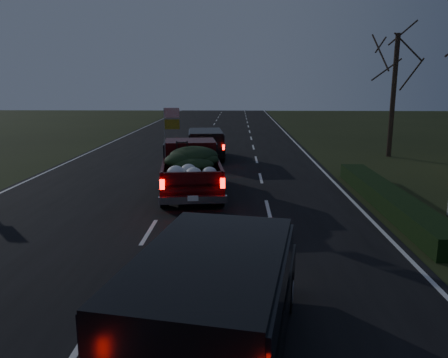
# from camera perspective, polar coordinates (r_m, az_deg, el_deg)

# --- Properties ---
(ground) EXTENTS (120.00, 120.00, 0.00)m
(ground) POSITION_cam_1_polar(r_m,az_deg,el_deg) (12.87, -9.77, -6.89)
(ground) COLOR black
(ground) RESTS_ON ground
(road_asphalt) EXTENTS (14.00, 120.00, 0.02)m
(road_asphalt) POSITION_cam_1_polar(r_m,az_deg,el_deg) (12.87, -9.77, -6.85)
(road_asphalt) COLOR black
(road_asphalt) RESTS_ON ground
(hedge_row) EXTENTS (1.00, 10.00, 0.60)m
(hedge_row) POSITION_cam_1_polar(r_m,az_deg,el_deg) (16.27, 20.62, -2.35)
(hedge_row) COLOR black
(hedge_row) RESTS_ON ground
(bare_tree_far) EXTENTS (3.60, 3.60, 7.00)m
(bare_tree_far) POSITION_cam_1_polar(r_m,az_deg,el_deg) (27.43, 21.51, 13.62)
(bare_tree_far) COLOR black
(bare_tree_far) RESTS_ON ground
(pickup_truck) EXTENTS (2.84, 5.87, 2.96)m
(pickup_truck) POSITION_cam_1_polar(r_m,az_deg,el_deg) (17.03, -4.35, 1.82)
(pickup_truck) COLOR #39070A
(pickup_truck) RESTS_ON ground
(lead_suv) EXTENTS (2.41, 4.79, 1.33)m
(lead_suv) POSITION_cam_1_polar(r_m,az_deg,el_deg) (25.00, -2.42, 4.93)
(lead_suv) COLOR black
(lead_suv) RESTS_ON ground
(rear_suv) EXTENTS (3.05, 5.46, 1.48)m
(rear_suv) POSITION_cam_1_polar(r_m,az_deg,el_deg) (6.71, -1.44, -14.89)
(rear_suv) COLOR black
(rear_suv) RESTS_ON ground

